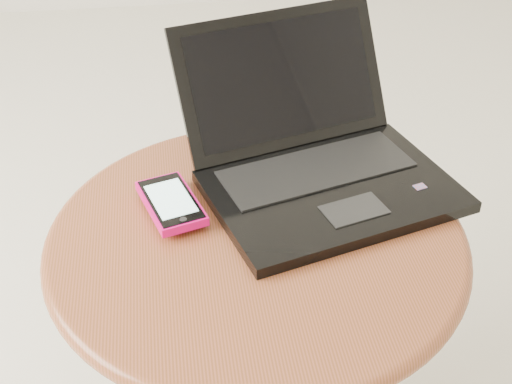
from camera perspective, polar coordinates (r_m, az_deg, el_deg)
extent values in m
cylinder|color=#592B11|center=(1.12, 0.04, -12.44)|extent=(0.09, 0.09, 0.41)
cylinder|color=brown|center=(0.97, 0.05, -3.83)|extent=(0.55, 0.55, 0.03)
torus|color=brown|center=(0.97, 0.05, -3.83)|extent=(0.58, 0.58, 0.03)
cube|color=black|center=(1.02, 6.21, 0.07)|extent=(0.40, 0.33, 0.02)
cube|color=black|center=(1.05, 4.98, 1.92)|extent=(0.31, 0.18, 0.00)
cube|color=black|center=(0.97, 8.03, -1.44)|extent=(0.10, 0.07, 0.00)
cube|color=red|center=(1.04, 13.25, 0.43)|extent=(0.02, 0.02, 0.00)
cube|color=black|center=(1.10, 2.19, 9.18)|extent=(0.35, 0.20, 0.19)
cube|color=black|center=(1.09, 2.28, 9.19)|extent=(0.31, 0.16, 0.16)
cube|color=black|center=(1.01, -7.11, -0.83)|extent=(0.09, 0.12, 0.01)
cube|color=#B30560|center=(1.04, -8.13, 0.77)|extent=(0.05, 0.02, 0.00)
cube|color=#E90772|center=(0.99, -6.96, -0.90)|extent=(0.10, 0.14, 0.01)
cube|color=black|center=(0.98, -6.99, -0.58)|extent=(0.09, 0.13, 0.00)
cube|color=#C2F2EF|center=(0.98, -6.99, -0.53)|extent=(0.07, 0.10, 0.00)
cylinder|color=black|center=(0.94, -5.97, -2.22)|extent=(0.01, 0.01, 0.00)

